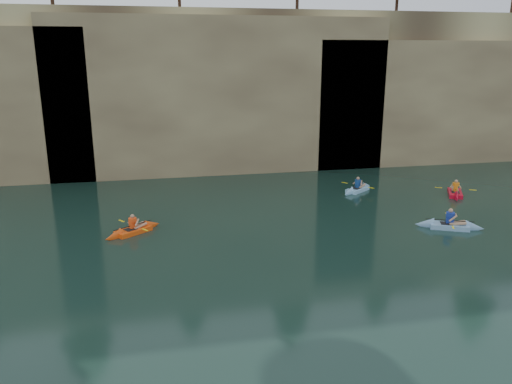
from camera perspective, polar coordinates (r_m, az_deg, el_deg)
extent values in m
plane|color=black|center=(16.18, 0.81, -16.32)|extent=(160.00, 160.00, 0.00)
cube|color=tan|center=(43.57, -7.96, 12.12)|extent=(70.00, 16.00, 12.00)
cube|color=tan|center=(36.45, -3.90, 11.10)|extent=(24.00, 2.40, 11.40)
cube|color=tan|center=(43.98, 23.29, 9.64)|extent=(26.00, 2.40, 9.84)
cube|color=black|center=(36.04, -13.14, 4.08)|extent=(3.50, 1.00, 3.20)
cube|color=black|center=(38.19, 8.37, 5.96)|extent=(5.00, 1.00, 4.50)
cube|color=#FF5010|center=(25.32, -13.85, -4.29)|extent=(2.42, 2.07, 0.27)
cone|color=#FF5010|center=(25.94, -11.77, -3.67)|extent=(1.13, 1.10, 0.73)
cone|color=#FF5010|center=(24.74, -16.04, -4.93)|extent=(1.13, 1.10, 0.73)
cube|color=black|center=(25.21, -14.14, -4.15)|extent=(0.71, 0.69, 0.04)
cube|color=#FF4A15|center=(25.19, -13.91, -3.46)|extent=(0.39, 0.37, 0.49)
sphere|color=tan|center=(25.08, -13.96, -2.70)|extent=(0.20, 0.20, 0.20)
cylinder|color=black|center=(25.23, -13.89, -3.70)|extent=(1.75, 1.31, 0.04)
cube|color=yellow|center=(26.01, -15.12, -3.21)|extent=(0.31, 0.39, 0.02)
cube|color=yellow|center=(24.46, -12.58, -4.23)|extent=(0.31, 0.39, 0.02)
cube|color=#80ACD6|center=(27.03, 21.21, -3.61)|extent=(2.67, 1.81, 0.29)
cone|color=#80ACD6|center=(27.25, 23.71, -3.73)|extent=(1.15, 1.09, 0.79)
cone|color=#80ACD6|center=(26.86, 18.67, -3.48)|extent=(1.15, 1.09, 0.79)
cube|color=black|center=(26.97, 20.92, -3.37)|extent=(0.71, 0.68, 0.04)
cube|color=navy|center=(26.90, 21.30, -2.76)|extent=(0.42, 0.36, 0.53)
sphere|color=tan|center=(26.79, 21.38, -1.99)|extent=(0.22, 0.22, 0.22)
cylinder|color=black|center=(26.94, 21.27, -3.04)|extent=(2.15, 1.00, 0.04)
cube|color=yellow|center=(27.95, 20.96, -2.35)|extent=(0.25, 0.42, 0.02)
cube|color=yellow|center=(25.94, 21.60, -3.78)|extent=(0.25, 0.42, 0.02)
cube|color=red|center=(33.43, 21.79, -0.11)|extent=(1.90, 2.64, 0.27)
cone|color=red|center=(34.60, 21.64, 0.41)|extent=(1.09, 1.15, 0.74)
cone|color=red|center=(32.26, 21.96, -0.67)|extent=(1.09, 1.15, 0.74)
cube|color=black|center=(33.26, 21.83, 0.00)|extent=(0.67, 0.70, 0.04)
cube|color=orange|center=(33.33, 21.86, 0.54)|extent=(0.35, 0.40, 0.50)
sphere|color=tan|center=(33.25, 21.92, 1.14)|extent=(0.21, 0.21, 0.21)
cylinder|color=black|center=(33.36, 21.84, 0.35)|extent=(1.07, 1.95, 0.04)
cube|color=yellow|center=(33.28, 20.14, 0.48)|extent=(0.41, 0.27, 0.02)
cube|color=yellow|center=(33.48, 23.53, 0.22)|extent=(0.41, 0.27, 0.02)
cube|color=#90CAF2|center=(32.57, 11.52, 0.31)|extent=(2.37, 2.03, 0.26)
cone|color=#90CAF2|center=(33.52, 12.49, 0.69)|extent=(1.11, 1.08, 0.72)
cone|color=#90CAF2|center=(31.62, 10.48, -0.10)|extent=(1.11, 1.08, 0.72)
cube|color=black|center=(32.41, 11.39, 0.43)|extent=(0.71, 0.69, 0.04)
cube|color=navy|center=(32.47, 11.55, 0.95)|extent=(0.39, 0.36, 0.48)
sphere|color=tan|center=(32.39, 11.59, 1.54)|extent=(0.20, 0.20, 0.20)
cylinder|color=black|center=(32.50, 11.54, 0.77)|extent=(1.72, 1.29, 0.04)
cube|color=yellow|center=(32.97, 10.11, 1.06)|extent=(0.31, 0.38, 0.02)
cube|color=yellow|center=(32.05, 13.02, 0.47)|extent=(0.31, 0.38, 0.02)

